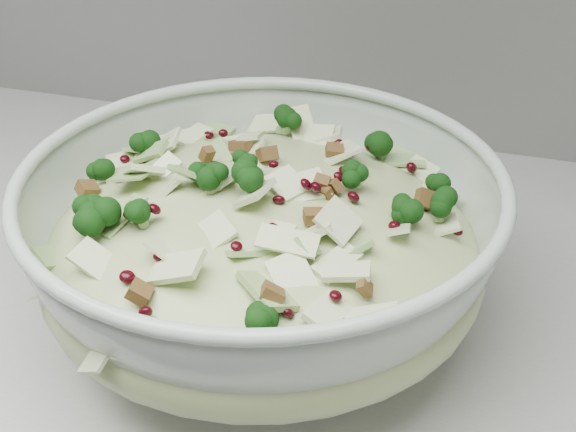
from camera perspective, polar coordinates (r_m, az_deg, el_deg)
name	(u,v)px	position (r m, az deg, el deg)	size (l,w,h in m)	color
mixing_bowl	(263,251)	(0.62, -1.81, -2.51)	(0.47, 0.47, 0.15)	#ADBFAF
salad	(262,225)	(0.60, -1.85, -0.67)	(0.45, 0.45, 0.15)	#ABBA7F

